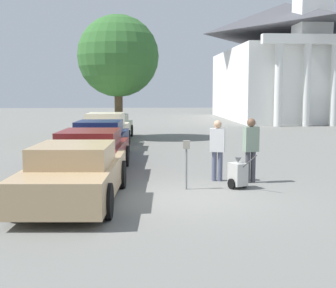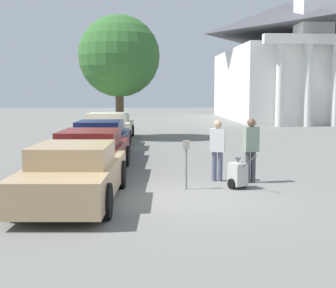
{
  "view_description": "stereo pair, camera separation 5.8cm",
  "coord_description": "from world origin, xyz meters",
  "px_view_note": "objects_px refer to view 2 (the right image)",
  "views": [
    {
      "loc": [
        -1.22,
        -11.09,
        2.6
      ],
      "look_at": [
        -0.41,
        1.98,
        1.1
      ],
      "focal_mm": 50.0,
      "sensor_mm": 36.0,
      "label": 1
    },
    {
      "loc": [
        -1.16,
        -11.09,
        2.6
      ],
      "look_at": [
        -0.41,
        1.98,
        1.1
      ],
      "focal_mm": 50.0,
      "sensor_mm": 36.0,
      "label": 2
    }
  ],
  "objects_px": {
    "parked_car_maroon": "(91,154)",
    "parked_car_cream": "(107,132)",
    "parked_car_tan": "(75,174)",
    "parked_car_sage": "(112,128)",
    "parking_meter": "(186,155)",
    "person_worker": "(217,146)",
    "parked_car_navy": "(101,141)",
    "person_supervisor": "(251,146)",
    "equipment_cart": "(238,174)",
    "church": "(287,57)"
  },
  "relations": [
    {
      "from": "parked_car_maroon",
      "to": "parked_car_cream",
      "type": "xyz_separation_m",
      "value": [
        0.0,
        6.7,
        0.08
      ]
    },
    {
      "from": "parking_meter",
      "to": "equipment_cart",
      "type": "bearing_deg",
      "value": 1.3
    },
    {
      "from": "parked_car_tan",
      "to": "parked_car_sage",
      "type": "bearing_deg",
      "value": 93.39
    },
    {
      "from": "parked_car_tan",
      "to": "person_worker",
      "type": "xyz_separation_m",
      "value": [
        3.74,
        2.34,
        0.34
      ]
    },
    {
      "from": "church",
      "to": "parked_car_navy",
      "type": "bearing_deg",
      "value": -121.4
    },
    {
      "from": "person_supervisor",
      "to": "church",
      "type": "xyz_separation_m",
      "value": [
        10.02,
        28.98,
        4.5
      ]
    },
    {
      "from": "parked_car_tan",
      "to": "parked_car_maroon",
      "type": "relative_size",
      "value": 0.94
    },
    {
      "from": "parking_meter",
      "to": "person_worker",
      "type": "distance_m",
      "value": 1.49
    },
    {
      "from": "parked_car_tan",
      "to": "person_supervisor",
      "type": "height_order",
      "value": "person_supervisor"
    },
    {
      "from": "parked_car_maroon",
      "to": "parking_meter",
      "type": "relative_size",
      "value": 4.1
    },
    {
      "from": "person_supervisor",
      "to": "parked_car_maroon",
      "type": "bearing_deg",
      "value": -32.57
    },
    {
      "from": "parked_car_tan",
      "to": "parked_car_sage",
      "type": "relative_size",
      "value": 0.98
    },
    {
      "from": "parked_car_maroon",
      "to": "church",
      "type": "bearing_deg",
      "value": 65.33
    },
    {
      "from": "parked_car_maroon",
      "to": "person_supervisor",
      "type": "relative_size",
      "value": 2.91
    },
    {
      "from": "parked_car_maroon",
      "to": "parked_car_cream",
      "type": "bearing_deg",
      "value": 93.38
    },
    {
      "from": "parked_car_tan",
      "to": "parked_car_navy",
      "type": "relative_size",
      "value": 1.05
    },
    {
      "from": "parked_car_maroon",
      "to": "parked_car_navy",
      "type": "relative_size",
      "value": 1.11
    },
    {
      "from": "person_supervisor",
      "to": "church",
      "type": "bearing_deg",
      "value": -124.04
    },
    {
      "from": "parked_car_navy",
      "to": "parked_car_cream",
      "type": "bearing_deg",
      "value": 93.39
    },
    {
      "from": "parked_car_maroon",
      "to": "parked_car_cream",
      "type": "relative_size",
      "value": 1.12
    },
    {
      "from": "parked_car_navy",
      "to": "parking_meter",
      "type": "height_order",
      "value": "parked_car_navy"
    },
    {
      "from": "person_worker",
      "to": "equipment_cart",
      "type": "bearing_deg",
      "value": 126.87
    },
    {
      "from": "parked_car_cream",
      "to": "equipment_cart",
      "type": "xyz_separation_m",
      "value": [
        4.12,
        -8.94,
        -0.35
      ]
    },
    {
      "from": "parked_car_cream",
      "to": "church",
      "type": "distance_m",
      "value": 25.9
    },
    {
      "from": "parked_car_tan",
      "to": "parking_meter",
      "type": "distance_m",
      "value": 3.02
    },
    {
      "from": "parked_car_navy",
      "to": "parked_car_sage",
      "type": "xyz_separation_m",
      "value": [
        -0.0,
        7.13,
        -0.05
      ]
    },
    {
      "from": "parked_car_sage",
      "to": "person_worker",
      "type": "bearing_deg",
      "value": -69.02
    },
    {
      "from": "parked_car_navy",
      "to": "person_supervisor",
      "type": "distance_m",
      "value": 6.8
    },
    {
      "from": "parked_car_tan",
      "to": "parked_car_maroon",
      "type": "bearing_deg",
      "value": 93.39
    },
    {
      "from": "parked_car_navy",
      "to": "equipment_cart",
      "type": "xyz_separation_m",
      "value": [
        4.12,
        -5.73,
        -0.3
      ]
    },
    {
      "from": "parked_car_cream",
      "to": "parking_meter",
      "type": "height_order",
      "value": "parked_car_cream"
    },
    {
      "from": "person_worker",
      "to": "equipment_cart",
      "type": "height_order",
      "value": "person_worker"
    },
    {
      "from": "parked_car_maroon",
      "to": "person_worker",
      "type": "relative_size",
      "value": 3.04
    },
    {
      "from": "parked_car_sage",
      "to": "equipment_cart",
      "type": "relative_size",
      "value": 5.15
    },
    {
      "from": "person_worker",
      "to": "equipment_cart",
      "type": "xyz_separation_m",
      "value": [
        0.38,
        -1.06,
        -0.62
      ]
    },
    {
      "from": "parked_car_sage",
      "to": "church",
      "type": "height_order",
      "value": "church"
    },
    {
      "from": "parked_car_maroon",
      "to": "equipment_cart",
      "type": "relative_size",
      "value": 5.34
    },
    {
      "from": "parked_car_maroon",
      "to": "person_supervisor",
      "type": "height_order",
      "value": "person_supervisor"
    },
    {
      "from": "parked_car_sage",
      "to": "person_supervisor",
      "type": "bearing_deg",
      "value": -65.62
    },
    {
      "from": "parked_car_maroon",
      "to": "parked_car_tan",
      "type": "bearing_deg",
      "value": -86.61
    },
    {
      "from": "parked_car_maroon",
      "to": "parked_car_navy",
      "type": "xyz_separation_m",
      "value": [
        0.0,
        3.49,
        0.02
      ]
    },
    {
      "from": "parked_car_tan",
      "to": "parked_car_navy",
      "type": "distance_m",
      "value": 7.0
    },
    {
      "from": "parked_car_navy",
      "to": "person_worker",
      "type": "bearing_deg",
      "value": -47.89
    },
    {
      "from": "church",
      "to": "parking_meter",
      "type": "bearing_deg",
      "value": -111.82
    },
    {
      "from": "parked_car_tan",
      "to": "parked_car_sage",
      "type": "height_order",
      "value": "parked_car_tan"
    },
    {
      "from": "parked_car_cream",
      "to": "person_supervisor",
      "type": "distance_m",
      "value": 9.4
    },
    {
      "from": "parked_car_sage",
      "to": "church",
      "type": "relative_size",
      "value": 0.23
    },
    {
      "from": "parked_car_navy",
      "to": "parking_meter",
      "type": "xyz_separation_m",
      "value": [
        2.74,
        -5.76,
        0.23
      ]
    },
    {
      "from": "person_worker",
      "to": "person_supervisor",
      "type": "xyz_separation_m",
      "value": [
        0.9,
        -0.3,
        0.05
      ]
    },
    {
      "from": "parked_car_cream",
      "to": "equipment_cart",
      "type": "distance_m",
      "value": 9.85
    }
  ]
}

